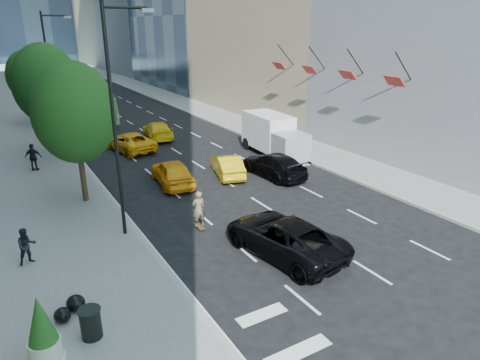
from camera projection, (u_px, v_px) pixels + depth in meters
ground at (290, 237)px, 19.64m from camera, size 160.00×160.00×0.00m
sidewalk_left at (17, 129)px, 39.61m from camera, size 6.00×120.00×0.15m
sidewalk_right at (202, 110)px, 48.68m from camera, size 4.00×120.00×0.15m
lamp_near at (117, 111)px, 17.88m from camera, size 2.13×0.22×10.00m
lamp_far at (52, 72)px, 32.45m from camera, size 2.13×0.22×10.00m
tree_near at (75, 113)px, 21.79m from camera, size 4.20×4.20×7.46m
tree_mid at (46, 84)px, 29.77m from camera, size 4.50×4.50×7.99m
tree_far at (28, 76)px, 40.53m from camera, size 3.90×3.90×6.92m
traffic_signal at (29, 72)px, 47.52m from camera, size 2.48×0.53×5.20m
facade_flags at (329, 69)px, 30.70m from camera, size 1.85×13.30×2.05m
skateboarder at (199, 211)px, 20.24m from camera, size 0.67×0.45×1.77m
black_sedan_lincoln at (284, 237)px, 18.02m from camera, size 3.57×6.10×1.59m
black_sedan_mercedes at (273, 165)px, 27.44m from camera, size 2.42×5.28×1.49m
taxi_a at (172, 172)px, 25.95m from camera, size 2.32×4.74×1.56m
taxi_b at (227, 165)px, 27.50m from camera, size 2.54×4.42×1.38m
taxi_c at (130, 142)px, 33.02m from camera, size 3.21×5.46×1.43m
taxi_d at (158, 130)px, 36.57m from camera, size 2.86×5.23×1.44m
city_bus at (78, 105)px, 42.87m from camera, size 5.38×11.85×3.21m
box_truck at (274, 136)px, 31.52m from camera, size 2.63×6.35×2.98m
pedestrian_a at (27, 246)px, 16.98m from camera, size 0.85×0.73×1.54m
pedestrian_b at (33, 157)px, 27.93m from camera, size 1.14×0.89×1.81m
trash_can at (91, 324)px, 13.02m from camera, size 0.63×0.63×0.95m
planter_shrub at (42, 331)px, 11.88m from camera, size 0.90×0.90×2.16m
garbage_bags at (70, 308)px, 14.12m from camera, size 1.07×1.03×0.53m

